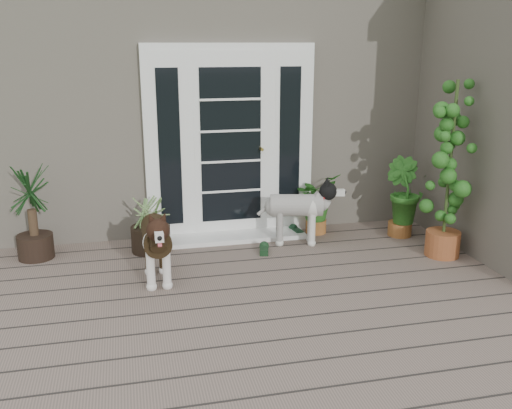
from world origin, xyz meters
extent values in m
cube|color=#6B5B4C|center=(0.00, 0.40, 0.06)|extent=(6.20, 4.60, 0.12)
cube|color=#665E54|center=(0.00, 4.65, 1.55)|extent=(7.40, 4.00, 3.10)
cube|color=white|center=(-0.20, 2.60, 1.19)|extent=(1.90, 0.14, 2.15)
cube|color=white|center=(-0.20, 2.40, 0.14)|extent=(1.60, 0.40, 0.05)
imported|color=#2A5B1A|center=(0.77, 2.40, 0.44)|extent=(0.68, 0.68, 0.63)
imported|color=#224F16|center=(1.68, 2.08, 0.46)|extent=(0.59, 0.59, 0.68)
imported|color=#285C1A|center=(2.25, 2.40, 0.44)|extent=(0.58, 0.58, 0.63)
camera|label=1|loc=(-1.35, -3.62, 2.28)|focal=39.94mm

